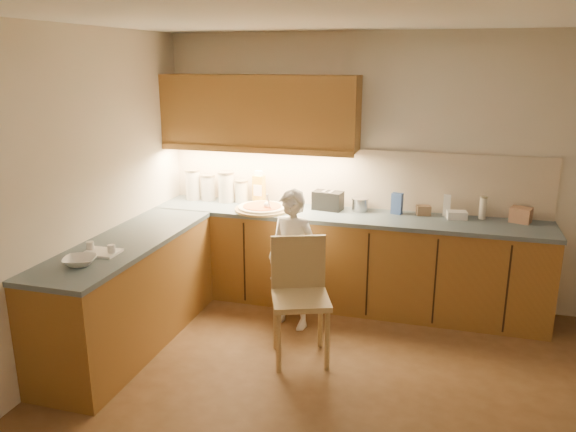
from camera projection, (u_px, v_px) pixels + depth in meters
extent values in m
plane|color=brown|center=(350.00, 406.00, 3.92)|extent=(4.50, 4.50, 0.00)
cube|color=beige|center=(390.00, 171.00, 5.42)|extent=(4.50, 0.04, 2.60)
cube|color=beige|center=(248.00, 411.00, 1.72)|extent=(4.50, 0.04, 2.60)
cube|color=beige|center=(56.00, 204.00, 4.18)|extent=(0.04, 4.00, 2.60)
cube|color=white|center=(363.00, 13.00, 3.22)|extent=(4.50, 4.00, 0.04)
cube|color=olive|center=(344.00, 261.00, 5.48)|extent=(3.75, 0.60, 0.88)
cube|color=olive|center=(130.00, 295.00, 4.70)|extent=(0.60, 2.00, 0.88)
cube|color=#455863|center=(345.00, 216.00, 5.35)|extent=(3.77, 0.62, 0.04)
cube|color=#455863|center=(125.00, 243.00, 4.57)|extent=(0.62, 2.02, 0.04)
cube|color=black|center=(188.00, 257.00, 5.61)|extent=(0.02, 0.01, 0.80)
cube|color=black|center=(244.00, 262.00, 5.45)|extent=(0.02, 0.01, 0.80)
cube|color=black|center=(304.00, 269.00, 5.28)|extent=(0.02, 0.01, 0.80)
cube|color=black|center=(368.00, 275.00, 5.12)|extent=(0.02, 0.01, 0.80)
cube|color=black|center=(435.00, 282.00, 4.96)|extent=(0.02, 0.01, 0.80)
cube|color=black|center=(507.00, 290.00, 4.80)|extent=(0.02, 0.01, 0.80)
cube|color=beige|center=(351.00, 178.00, 5.53)|extent=(3.75, 0.02, 0.58)
cube|color=olive|center=(259.00, 112.00, 5.45)|extent=(1.95, 0.35, 0.70)
cube|color=olive|center=(254.00, 150.00, 5.39)|extent=(1.95, 0.02, 0.06)
cylinder|color=tan|center=(262.00, 209.00, 5.47)|extent=(0.53, 0.53, 0.02)
cylinder|color=beige|center=(262.00, 207.00, 5.46)|extent=(0.47, 0.47, 0.02)
cylinder|color=#D14C1B|center=(262.00, 206.00, 5.46)|extent=(0.37, 0.37, 0.01)
sphere|color=white|center=(267.00, 205.00, 5.39)|extent=(0.07, 0.07, 0.07)
cylinder|color=white|center=(269.00, 204.00, 5.31)|extent=(0.02, 0.13, 0.22)
imported|color=white|center=(292.00, 260.00, 4.96)|extent=(0.52, 0.40, 1.26)
cylinder|color=tan|center=(279.00, 343.00, 4.29)|extent=(0.04, 0.04, 0.50)
cylinder|color=tan|center=(327.00, 341.00, 4.32)|extent=(0.04, 0.04, 0.50)
cylinder|color=tan|center=(276.00, 321.00, 4.65)|extent=(0.04, 0.04, 0.50)
cylinder|color=tan|center=(320.00, 319.00, 4.68)|extent=(0.04, 0.04, 0.50)
cube|color=tan|center=(301.00, 299.00, 4.41)|extent=(0.57, 0.57, 0.04)
cube|color=tan|center=(298.00, 262.00, 4.54)|extent=(0.43, 0.19, 0.44)
imported|color=white|center=(80.00, 261.00, 4.01)|extent=(0.30, 0.30, 0.06)
cylinder|color=silver|center=(193.00, 185.00, 5.86)|extent=(0.15, 0.15, 0.30)
cylinder|color=gray|center=(192.00, 170.00, 5.82)|extent=(0.16, 0.16, 0.02)
cylinder|color=silver|center=(208.00, 188.00, 5.84)|extent=(0.15, 0.15, 0.25)
cylinder|color=tan|center=(208.00, 175.00, 5.81)|extent=(0.16, 0.16, 0.02)
cylinder|color=beige|center=(226.00, 188.00, 5.76)|extent=(0.16, 0.16, 0.30)
cylinder|color=gray|center=(226.00, 173.00, 5.72)|extent=(0.17, 0.17, 0.02)
cylinder|color=white|center=(242.00, 192.00, 5.77)|extent=(0.13, 0.13, 0.21)
cylinder|color=tan|center=(241.00, 181.00, 5.73)|extent=(0.14, 0.14, 0.02)
cube|color=gold|center=(259.00, 190.00, 5.71)|extent=(0.12, 0.09, 0.29)
cube|color=silver|center=(259.00, 173.00, 5.66)|extent=(0.08, 0.06, 0.05)
cube|color=black|center=(328.00, 201.00, 5.48)|extent=(0.30, 0.20, 0.18)
cube|color=silver|center=(325.00, 191.00, 5.47)|extent=(0.05, 0.12, 0.00)
cube|color=silver|center=(331.00, 192.00, 5.44)|extent=(0.05, 0.12, 0.00)
cylinder|color=#A4A4A9|center=(360.00, 205.00, 5.44)|extent=(0.16, 0.16, 0.12)
cylinder|color=#A4A4A9|center=(360.00, 199.00, 5.42)|extent=(0.17, 0.17, 0.01)
cube|color=#3554A0|center=(397.00, 204.00, 5.33)|extent=(0.11, 0.09, 0.20)
cube|color=#A27B57|center=(424.00, 210.00, 5.29)|extent=(0.15, 0.12, 0.09)
cube|color=white|center=(447.00, 206.00, 5.26)|extent=(0.07, 0.07, 0.20)
cube|color=white|center=(457.00, 215.00, 5.18)|extent=(0.20, 0.15, 0.07)
cylinder|color=white|center=(483.00, 208.00, 5.16)|extent=(0.06, 0.06, 0.20)
cylinder|color=gray|center=(484.00, 197.00, 5.13)|extent=(0.07, 0.07, 0.01)
cube|color=tan|center=(521.00, 215.00, 5.06)|extent=(0.21, 0.19, 0.14)
cube|color=white|center=(102.00, 252.00, 4.25)|extent=(0.27, 0.21, 0.02)
cylinder|color=silver|center=(90.00, 246.00, 4.30)|extent=(0.07, 0.07, 0.08)
cylinder|color=white|center=(112.00, 250.00, 4.22)|extent=(0.07, 0.07, 0.08)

